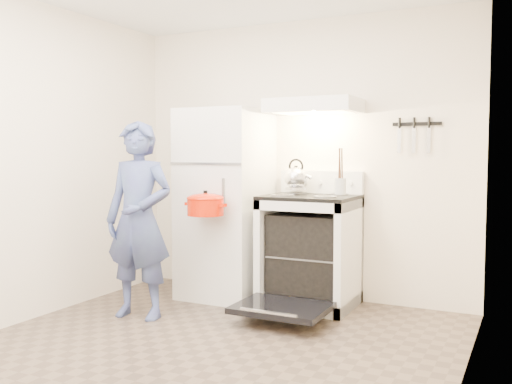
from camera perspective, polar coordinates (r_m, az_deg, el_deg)
floor at (r=3.86m, az=-6.14°, el=-15.98°), size 3.60×3.60×0.00m
back_wall at (r=5.23m, az=4.37°, el=3.26°), size 3.20×0.02×2.50m
refrigerator at (r=5.19m, az=-3.06°, el=-1.16°), size 0.70×0.70×1.70m
stove_body at (r=4.92m, az=5.40°, el=-6.04°), size 0.76×0.65×0.92m
cooktop at (r=4.86m, az=5.44°, el=-0.52°), size 0.76×0.65×0.03m
backsplash at (r=5.12m, az=6.58°, el=0.99°), size 0.76×0.07×0.20m
oven_door at (r=4.46m, az=2.60°, el=-11.50°), size 0.70×0.54×0.04m
oven_rack at (r=4.93m, az=5.40°, el=-6.27°), size 0.60×0.52×0.01m
range_hood at (r=4.93m, az=5.81°, el=8.56°), size 0.76×0.50×0.12m
knife_strip at (r=4.93m, az=15.80°, el=6.57°), size 0.40×0.02×0.03m
pizza_stone at (r=4.89m, az=5.01°, el=-6.16°), size 0.33×0.33×0.02m
tea_kettle at (r=5.03m, az=4.02°, el=1.56°), size 0.25×0.21×0.31m
utensil_jar at (r=4.59m, az=8.44°, el=0.57°), size 0.10×0.10×0.13m
person at (r=4.61m, az=-11.63°, el=-2.76°), size 0.61×0.44×1.56m
dutch_oven at (r=4.70m, az=-5.07°, el=-1.49°), size 0.37×0.30×0.24m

